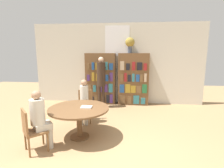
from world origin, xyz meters
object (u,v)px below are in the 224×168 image
Objects in this scene: reading_table at (79,112)px; seated_reader_right at (40,116)px; chair_left_side at (85,104)px; bookshelf_right at (133,79)px; seated_reader_left at (84,100)px; chair_near_camera at (31,129)px; bookshelf_left at (101,79)px; librarian_standing at (101,77)px; flower_vase at (130,43)px.

seated_reader_right is (-0.61, -0.57, 0.08)m from reading_table.
seated_reader_right is at bearing 65.80° from chair_left_side.
bookshelf_right reaches higher than reading_table.
chair_near_camera is at bearing 60.03° from seated_reader_left.
chair_left_side is (-0.13, -1.78, -0.46)m from bookshelf_left.
chair_near_camera is at bearing -106.12° from librarian_standing.
librarian_standing is at bearing 86.96° from reading_table.
seated_reader_right is (0.13, 0.12, 0.21)m from chair_near_camera.
bookshelf_left is 1.85m from chair_left_side.
seated_reader_left is (-0.11, -1.97, -0.28)m from bookshelf_left.
reading_table is 0.84m from seated_reader_right.
chair_left_side is 0.72× the size of seated_reader_left.
seated_reader_left is at bearing 114.03° from chair_near_camera.
seated_reader_left is (0.64, 1.52, 0.18)m from chair_near_camera.
seated_reader_left is at bearing -124.32° from bookshelf_right.
bookshelf_left is at bearing -100.36° from seated_reader_left.
chair_near_camera is 0.72× the size of seated_reader_left.
bookshelf_left is at bearing 126.43° from seated_reader_right.
bookshelf_left reaches higher than reading_table.
bookshelf_right is at bearing -0.01° from bookshelf_left.
chair_near_camera is (-0.75, -3.48, -0.46)m from bookshelf_left.
seated_reader_left is at bearing 116.83° from seated_reader_right.
chair_near_camera reaches higher than reading_table.
reading_table is (-0.01, -2.79, -0.34)m from bookshelf_left.
flower_vase is at bearing -131.46° from chair_left_side.
bookshelf_left reaches higher than seated_reader_right.
flower_vase is 2.81m from seated_reader_left.
reading_table is (-1.09, -2.79, -1.66)m from flower_vase.
seated_reader_right is 2.98m from librarian_standing.
librarian_standing is at bearing 122.48° from seated_reader_right.
flower_vase is 0.63× the size of chair_near_camera.
bookshelf_left is 3.59m from chair_near_camera.
bookshelf_right is 1.32m from flower_vase.
flower_vase reaches higher than seated_reader_right.
chair_near_camera is at bearing 63.00° from chair_left_side.
flower_vase is (-0.15, 0.00, 1.32)m from bookshelf_right.
librarian_standing is (-0.97, -0.51, -1.17)m from flower_vase.
bookshelf_right is 2.18× the size of chair_near_camera.
librarian_standing is at bearing 120.72° from chair_near_camera.
seated_reader_right is (-0.51, -1.39, 0.03)m from seated_reader_left.
chair_near_camera is (-0.74, -0.69, -0.13)m from reading_table.
seated_reader_left reaches higher than reading_table.
bookshelf_left reaches higher than librarian_standing.
flower_vase is at bearing 0.25° from bookshelf_left.
bookshelf_right reaches higher than librarian_standing.
chair_left_side is (-1.37, -1.78, -0.46)m from bookshelf_right.
flower_vase is 3.43m from reading_table.
chair_left_side is at bearing -124.29° from flower_vase.
chair_near_camera is (-1.98, -3.48, -0.46)m from bookshelf_right.
chair_left_side is at bearing -100.96° from librarian_standing.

